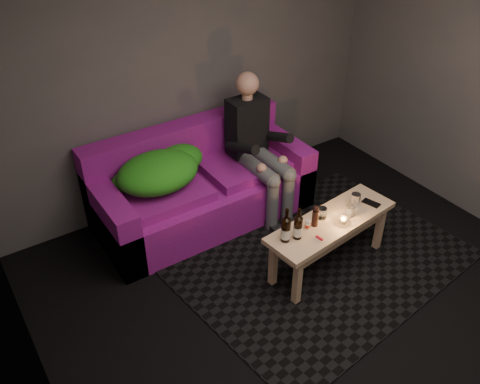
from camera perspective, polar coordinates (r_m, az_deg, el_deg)
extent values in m
plane|color=black|center=(4.02, 11.84, -14.59)|extent=(4.50, 4.50, 0.00)
plane|color=#4D4A4D|center=(4.77, -5.54, 13.60)|extent=(4.00, 0.00, 4.00)
plane|color=#4D4A4D|center=(2.40, -21.84, -13.85)|extent=(0.00, 4.50, 4.50)
cube|color=black|center=(4.50, 9.21, -7.63)|extent=(2.56, 1.99, 0.01)
cube|color=#801176|center=(4.83, -4.12, -0.77)|extent=(2.00, 0.90, 0.42)
cube|color=#801176|center=(4.85, -6.36, 5.32)|extent=(2.00, 0.22, 0.44)
cube|color=#801176|center=(4.49, -14.16, -3.40)|extent=(0.20, 0.90, 0.62)
cube|color=#801176|center=(5.19, 4.46, 3.32)|extent=(0.20, 0.90, 0.62)
cube|color=#801176|center=(4.50, -8.56, -0.20)|extent=(0.75, 0.60, 0.10)
cube|color=#801176|center=(4.84, 0.37, 2.96)|extent=(0.75, 0.60, 0.10)
ellipsoid|color=#2E8518|center=(4.42, -9.21, 2.19)|extent=(0.72, 0.56, 0.30)
ellipsoid|color=#2E8518|center=(4.64, -6.83, 3.69)|extent=(0.44, 0.36, 0.24)
ellipsoid|color=#2E8518|center=(4.49, -12.32, 1.26)|extent=(0.32, 0.26, 0.16)
cube|color=black|center=(4.79, 0.79, 7.43)|extent=(0.36, 0.22, 0.55)
sphere|color=tan|center=(4.61, 0.83, 12.08)|extent=(0.21, 0.21, 0.21)
cylinder|color=#4D4F57|center=(4.66, 2.00, 2.62)|extent=(0.14, 0.50, 0.14)
cylinder|color=#4D4F57|center=(4.75, 3.77, 3.25)|extent=(0.14, 0.50, 0.14)
cylinder|color=#4D4F57|center=(4.66, 3.64, -1.56)|extent=(0.11, 0.11, 0.51)
cylinder|color=#4D4F57|center=(4.75, 5.38, -0.85)|extent=(0.11, 0.11, 0.51)
cube|color=black|center=(4.76, 3.97, -4.11)|extent=(0.09, 0.22, 0.06)
cube|color=black|center=(4.85, 5.68, -3.36)|extent=(0.09, 0.22, 0.06)
cube|color=tan|center=(4.18, 10.24, -3.33)|extent=(1.23, 0.51, 0.04)
cube|color=tan|center=(4.23, 10.13, -4.14)|extent=(1.07, 0.41, 0.11)
cube|color=tan|center=(3.98, 6.45, -9.97)|extent=(0.06, 0.06, 0.44)
cube|color=tan|center=(4.11, 3.74, -7.98)|extent=(0.06, 0.06, 0.44)
cube|color=tan|center=(4.61, 15.37, -3.93)|extent=(0.06, 0.06, 0.44)
cube|color=tan|center=(4.72, 12.79, -2.41)|extent=(0.06, 0.06, 0.44)
cylinder|color=black|center=(3.86, 5.16, -4.27)|extent=(0.07, 0.07, 0.20)
cylinder|color=white|center=(3.88, 5.14, -4.62)|extent=(0.07, 0.07, 0.08)
cone|color=black|center=(3.79, 5.25, -2.91)|extent=(0.07, 0.07, 0.03)
cylinder|color=black|center=(3.77, 5.28, -2.53)|extent=(0.03, 0.03, 0.09)
cylinder|color=black|center=(3.89, 6.52, -4.04)|extent=(0.07, 0.07, 0.19)
cylinder|color=white|center=(3.91, 6.49, -4.36)|extent=(0.07, 0.07, 0.08)
cone|color=black|center=(3.83, 6.62, -2.78)|extent=(0.07, 0.07, 0.03)
cylinder|color=black|center=(3.81, 6.65, -2.42)|extent=(0.03, 0.03, 0.09)
cylinder|color=silver|center=(4.02, 7.59, -3.65)|extent=(0.04, 0.04, 0.08)
cylinder|color=black|center=(4.05, 8.44, -2.93)|extent=(0.07, 0.07, 0.14)
cylinder|color=white|center=(4.15, 9.19, -2.34)|extent=(0.10, 0.10, 0.09)
cylinder|color=white|center=(4.14, 11.49, -3.14)|extent=(0.07, 0.07, 0.05)
sphere|color=orange|center=(4.13, 11.51, -3.01)|extent=(0.02, 0.02, 0.02)
cylinder|color=white|center=(4.21, 12.25, -2.14)|extent=(0.09, 0.09, 0.09)
cylinder|color=silver|center=(4.35, 12.84, -0.82)|extent=(0.10, 0.10, 0.11)
cube|color=black|center=(4.42, 14.52, -1.21)|extent=(0.11, 0.16, 0.01)
cube|color=#B60B1F|center=(3.96, 8.90, -5.14)|extent=(0.03, 0.07, 0.01)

